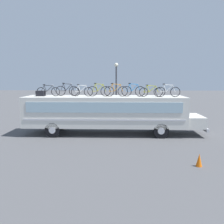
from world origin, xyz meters
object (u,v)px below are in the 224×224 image
object	(u,v)px
luggage_bag_1	(41,93)
rooftop_bicycle_6	(133,91)
bus	(108,112)
rooftop_bicycle_8	(168,91)
street_lamp	(116,85)
rooftop_bicycle_1	(48,91)
rooftop_bicycle_4	(99,91)
rooftop_bicycle_5	(116,91)
traffic_cone	(199,160)
rooftop_bicycle_7	(151,92)
rooftop_bicycle_2	(67,90)
rooftop_bicycle_3	(82,91)

from	to	relation	value
luggage_bag_1	rooftop_bicycle_6	distance (m)	6.89
bus	rooftop_bicycle_8	xyz separation A→B (m)	(4.26, -0.35, 1.53)
bus	street_lamp	world-z (taller)	street_lamp
luggage_bag_1	rooftop_bicycle_1	xyz separation A→B (m)	(0.59, -0.06, 0.17)
rooftop_bicycle_4	rooftop_bicycle_5	bearing A→B (deg)	-3.27
traffic_cone	rooftop_bicycle_7	bearing A→B (deg)	103.96
rooftop_bicycle_2	street_lamp	world-z (taller)	street_lamp
rooftop_bicycle_2	rooftop_bicycle_1	bearing A→B (deg)	-167.07
luggage_bag_1	rooftop_bicycle_2	size ratio (longest dim) A/B	0.34
rooftop_bicycle_6	rooftop_bicycle_8	world-z (taller)	rooftop_bicycle_6
rooftop_bicycle_7	rooftop_bicycle_4	bearing A→B (deg)	176.76
rooftop_bicycle_3	rooftop_bicycle_6	xyz separation A→B (m)	(3.77, -0.03, 0.04)
rooftop_bicycle_5	rooftop_bicycle_7	world-z (taller)	rooftop_bicycle_5
bus	rooftop_bicycle_2	world-z (taller)	rooftop_bicycle_2
rooftop_bicycle_2	rooftop_bicycle_7	xyz separation A→B (m)	(6.20, -0.60, -0.04)
rooftop_bicycle_2	rooftop_bicycle_4	size ratio (longest dim) A/B	1.02
rooftop_bicycle_6	traffic_cone	world-z (taller)	rooftop_bicycle_6
luggage_bag_1	rooftop_bicycle_6	world-z (taller)	rooftop_bicycle_6
rooftop_bicycle_5	traffic_cone	world-z (taller)	rooftop_bicycle_5
rooftop_bicycle_6	rooftop_bicycle_2	bearing A→B (deg)	175.18
luggage_bag_1	rooftop_bicycle_3	xyz separation A→B (m)	(3.11, -0.14, 0.17)
rooftop_bicycle_6	traffic_cone	distance (m)	7.42
luggage_bag_1	rooftop_bicycle_3	world-z (taller)	rooftop_bicycle_3
luggage_bag_1	street_lamp	size ratio (longest dim) A/B	0.11
rooftop_bicycle_2	rooftop_bicycle_7	size ratio (longest dim) A/B	1.02
rooftop_bicycle_5	rooftop_bicycle_6	size ratio (longest dim) A/B	1.00
luggage_bag_1	rooftop_bicycle_2	xyz separation A→B (m)	(1.94, 0.25, 0.21)
rooftop_bicycle_4	rooftop_bicycle_5	xyz separation A→B (m)	(1.24, -0.07, -0.00)
rooftop_bicycle_6	rooftop_bicycle_3	bearing A→B (deg)	179.61
bus	luggage_bag_1	size ratio (longest dim) A/B	21.84
rooftop_bicycle_7	bus	bearing A→B (deg)	177.06
rooftop_bicycle_4	rooftop_bicycle_8	distance (m)	4.94
luggage_bag_1	rooftop_bicycle_4	bearing A→B (deg)	-1.79
rooftop_bicycle_4	traffic_cone	bearing A→B (deg)	-49.99
luggage_bag_1	rooftop_bicycle_5	xyz separation A→B (m)	(5.61, -0.21, 0.21)
street_lamp	rooftop_bicycle_7	bearing A→B (deg)	-63.98
rooftop_bicycle_8	street_lamp	world-z (taller)	street_lamp
rooftop_bicycle_2	rooftop_bicycle_3	bearing A→B (deg)	-18.40
rooftop_bicycle_6	street_lamp	xyz separation A→B (m)	(-1.31, 5.05, 0.24)
rooftop_bicycle_5	luggage_bag_1	bearing A→B (deg)	177.88
rooftop_bicycle_8	bus	bearing A→B (deg)	175.29
rooftop_bicycle_2	rooftop_bicycle_5	distance (m)	3.71
bus	luggage_bag_1	xyz separation A→B (m)	(-5.03, 0.19, 1.33)
bus	traffic_cone	world-z (taller)	bus
rooftop_bicycle_7	traffic_cone	bearing A→B (deg)	-76.04
rooftop_bicycle_6	rooftop_bicycle_7	world-z (taller)	rooftop_bicycle_6
rooftop_bicycle_7	traffic_cone	size ratio (longest dim) A/B	2.75
rooftop_bicycle_5	rooftop_bicycle_6	bearing A→B (deg)	1.93
bus	street_lamp	distance (m)	5.41
rooftop_bicycle_1	street_lamp	world-z (taller)	street_lamp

